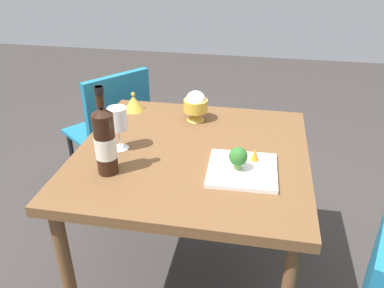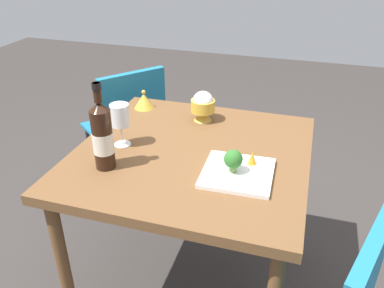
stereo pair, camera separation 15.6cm
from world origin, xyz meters
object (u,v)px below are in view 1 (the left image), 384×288
rice_bowl_lid (134,103)px  broccoli_floret (238,157)px  chair_by_wall (114,125)px  carrot_garnish_left (255,154)px  wine_bottle (105,140)px  wine_glass (118,120)px  serving_plate (242,170)px  rice_bowl (196,105)px

rice_bowl_lid → broccoli_floret: (0.47, 0.54, 0.03)m
chair_by_wall → carrot_garnish_left: (0.66, 0.83, 0.27)m
chair_by_wall → broccoli_floret: broccoli_floret is taller
wine_bottle → rice_bowl_lid: bearing=-171.7°
carrot_garnish_left → wine_glass: bearing=-92.0°
wine_glass → serving_plate: size_ratio=0.70×
rice_bowl → wine_glass: bearing=-37.7°
chair_by_wall → rice_bowl_lid: bearing=-101.1°
rice_bowl → rice_bowl_lid: bearing=-99.7°
rice_bowl_lid → broccoli_floret: bearing=49.2°
rice_bowl_lid → wine_bottle: bearing=8.3°
rice_bowl_lid → wine_glass: bearing=9.7°
chair_by_wall → rice_bowl_lid: chair_by_wall is taller
wine_bottle → broccoli_floret: wine_bottle is taller
wine_bottle → carrot_garnish_left: bearing=106.5°
wine_glass → rice_bowl_lid: size_ratio=1.79×
broccoli_floret → carrot_garnish_left: broccoli_floret is taller
rice_bowl_lid → serving_plate: (0.46, 0.56, -0.03)m
rice_bowl_lid → carrot_garnish_left: size_ratio=1.98×
chair_by_wall → rice_bowl: rice_bowl is taller
chair_by_wall → wine_glass: 0.79m
rice_bowl → rice_bowl_lid: 0.32m
wine_bottle → serving_plate: wine_bottle is taller
chair_by_wall → rice_bowl_lid: size_ratio=8.50×
chair_by_wall → rice_bowl: (0.32, 0.54, 0.30)m
rice_bowl → carrot_garnish_left: bearing=39.8°
chair_by_wall → wine_bottle: bearing=-121.0°
rice_bowl_lid → serving_plate: size_ratio=0.39×
broccoli_floret → wine_bottle: bearing=-80.1°
broccoli_floret → serving_plate: bearing=113.5°
wine_glass → rice_bowl: (-0.33, 0.25, -0.05)m
rice_bowl_lid → broccoli_floret: 0.72m
wine_bottle → serving_plate: bearing=100.5°
chair_by_wall → serving_plate: 1.10m
serving_plate → chair_by_wall: bearing=-132.7°
wine_bottle → carrot_garnish_left: wine_bottle is taller
wine_bottle → carrot_garnish_left: (-0.15, 0.52, -0.09)m
chair_by_wall → serving_plate: size_ratio=3.30×
chair_by_wall → rice_bowl: bearing=-82.2°
chair_by_wall → wine_bottle: size_ratio=2.58×
wine_glass → broccoli_floret: size_ratio=2.09×
broccoli_floret → rice_bowl: bearing=-151.2°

